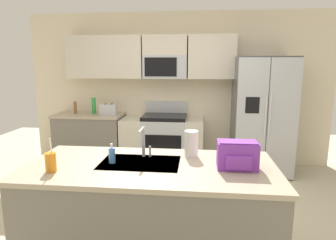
{
  "coord_description": "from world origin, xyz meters",
  "views": [
    {
      "loc": [
        0.36,
        -2.94,
        1.74
      ],
      "look_at": [
        -0.01,
        0.6,
        1.05
      ],
      "focal_mm": 31.06,
      "sensor_mm": 36.0,
      "label": 1
    }
  ],
  "objects_px": {
    "refrigerator": "(262,116)",
    "paper_towel_roll": "(191,144)",
    "soap_dispenser": "(112,155)",
    "toaster": "(109,109)",
    "range_oven": "(162,141)",
    "backpack": "(237,154)",
    "sink_faucet": "(143,139)",
    "drink_cup_orange": "(51,162)",
    "pepper_mill": "(75,108)",
    "bottle_green": "(94,106)"
  },
  "relations": [
    {
      "from": "pepper_mill",
      "to": "bottle_green",
      "type": "distance_m",
      "value": 0.33
    },
    {
      "from": "drink_cup_orange",
      "to": "paper_towel_roll",
      "type": "relative_size",
      "value": 1.14
    },
    {
      "from": "pepper_mill",
      "to": "soap_dispenser",
      "type": "distance_m",
      "value": 2.77
    },
    {
      "from": "drink_cup_orange",
      "to": "range_oven",
      "type": "bearing_deg",
      "value": 78.21
    },
    {
      "from": "refrigerator",
      "to": "sink_faucet",
      "type": "bearing_deg",
      "value": -124.63
    },
    {
      "from": "range_oven",
      "to": "backpack",
      "type": "relative_size",
      "value": 4.25
    },
    {
      "from": "pepper_mill",
      "to": "backpack",
      "type": "bearing_deg",
      "value": -45.21
    },
    {
      "from": "range_oven",
      "to": "sink_faucet",
      "type": "distance_m",
      "value": 2.33
    },
    {
      "from": "drink_cup_orange",
      "to": "sink_faucet",
      "type": "bearing_deg",
      "value": 32.69
    },
    {
      "from": "toaster",
      "to": "drink_cup_orange",
      "type": "height_order",
      "value": "drink_cup_orange"
    },
    {
      "from": "refrigerator",
      "to": "bottle_green",
      "type": "height_order",
      "value": "refrigerator"
    },
    {
      "from": "pepper_mill",
      "to": "soap_dispenser",
      "type": "xyz_separation_m",
      "value": [
        1.37,
        -2.41,
        -0.04
      ]
    },
    {
      "from": "refrigerator",
      "to": "toaster",
      "type": "relative_size",
      "value": 6.61
    },
    {
      "from": "refrigerator",
      "to": "drink_cup_orange",
      "type": "xyz_separation_m",
      "value": [
        -2.16,
        -2.59,
        0.05
      ]
    },
    {
      "from": "bottle_green",
      "to": "soap_dispenser",
      "type": "height_order",
      "value": "bottle_green"
    },
    {
      "from": "refrigerator",
      "to": "toaster",
      "type": "bearing_deg",
      "value": 179.56
    },
    {
      "from": "sink_faucet",
      "to": "drink_cup_orange",
      "type": "xyz_separation_m",
      "value": [
        -0.66,
        -0.42,
        -0.09
      ]
    },
    {
      "from": "sink_faucet",
      "to": "refrigerator",
      "type": "bearing_deg",
      "value": 55.37
    },
    {
      "from": "range_oven",
      "to": "drink_cup_orange",
      "type": "height_order",
      "value": "drink_cup_orange"
    },
    {
      "from": "backpack",
      "to": "soap_dispenser",
      "type": "bearing_deg",
      "value": 178.78
    },
    {
      "from": "paper_towel_roll",
      "to": "range_oven",
      "type": "bearing_deg",
      "value": 103.88
    },
    {
      "from": "soap_dispenser",
      "to": "drink_cup_orange",
      "type": "bearing_deg",
      "value": -149.2
    },
    {
      "from": "refrigerator",
      "to": "paper_towel_roll",
      "type": "xyz_separation_m",
      "value": [
        -1.07,
        -2.09,
        0.09
      ]
    },
    {
      "from": "drink_cup_orange",
      "to": "soap_dispenser",
      "type": "bearing_deg",
      "value": 30.8
    },
    {
      "from": "range_oven",
      "to": "drink_cup_orange",
      "type": "relative_size",
      "value": 4.98
    },
    {
      "from": "range_oven",
      "to": "toaster",
      "type": "height_order",
      "value": "range_oven"
    },
    {
      "from": "pepper_mill",
      "to": "bottle_green",
      "type": "height_order",
      "value": "bottle_green"
    },
    {
      "from": "range_oven",
      "to": "bottle_green",
      "type": "relative_size",
      "value": 4.94
    },
    {
      "from": "toaster",
      "to": "pepper_mill",
      "type": "distance_m",
      "value": 0.6
    },
    {
      "from": "backpack",
      "to": "range_oven",
      "type": "bearing_deg",
      "value": 110.54
    },
    {
      "from": "soap_dispenser",
      "to": "paper_towel_roll",
      "type": "relative_size",
      "value": 0.71
    },
    {
      "from": "soap_dispenser",
      "to": "toaster",
      "type": "bearing_deg",
      "value": 107.95
    },
    {
      "from": "backpack",
      "to": "sink_faucet",
      "type": "bearing_deg",
      "value": 166.28
    },
    {
      "from": "refrigerator",
      "to": "soap_dispenser",
      "type": "height_order",
      "value": "refrigerator"
    },
    {
      "from": "bottle_green",
      "to": "backpack",
      "type": "bearing_deg",
      "value": -49.46
    },
    {
      "from": "soap_dispenser",
      "to": "backpack",
      "type": "xyz_separation_m",
      "value": [
        1.05,
        -0.02,
        0.05
      ]
    },
    {
      "from": "pepper_mill",
      "to": "paper_towel_roll",
      "type": "height_order",
      "value": "paper_towel_roll"
    },
    {
      "from": "bottle_green",
      "to": "backpack",
      "type": "xyz_separation_m",
      "value": [
        2.09,
        -2.45,
        -0.02
      ]
    },
    {
      "from": "sink_faucet",
      "to": "backpack",
      "type": "xyz_separation_m",
      "value": [
        0.81,
        -0.2,
        -0.05
      ]
    },
    {
      "from": "sink_faucet",
      "to": "soap_dispenser",
      "type": "distance_m",
      "value": 0.32
    },
    {
      "from": "drink_cup_orange",
      "to": "paper_towel_roll",
      "type": "bearing_deg",
      "value": 24.73
    },
    {
      "from": "toaster",
      "to": "sink_faucet",
      "type": "height_order",
      "value": "sink_faucet"
    },
    {
      "from": "range_oven",
      "to": "soap_dispenser",
      "type": "relative_size",
      "value": 8.0
    },
    {
      "from": "refrigerator",
      "to": "toaster",
      "type": "height_order",
      "value": "refrigerator"
    },
    {
      "from": "toaster",
      "to": "sink_faucet",
      "type": "bearing_deg",
      "value": -65.27
    },
    {
      "from": "refrigerator",
      "to": "drink_cup_orange",
      "type": "relative_size",
      "value": 6.77
    },
    {
      "from": "sink_faucet",
      "to": "range_oven",
      "type": "bearing_deg",
      "value": 92.7
    },
    {
      "from": "toaster",
      "to": "refrigerator",
      "type": "bearing_deg",
      "value": -0.44
    },
    {
      "from": "pepper_mill",
      "to": "sink_faucet",
      "type": "xyz_separation_m",
      "value": [
        1.61,
        -2.24,
        0.06
      ]
    },
    {
      "from": "sink_faucet",
      "to": "paper_towel_roll",
      "type": "height_order",
      "value": "sink_faucet"
    }
  ]
}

